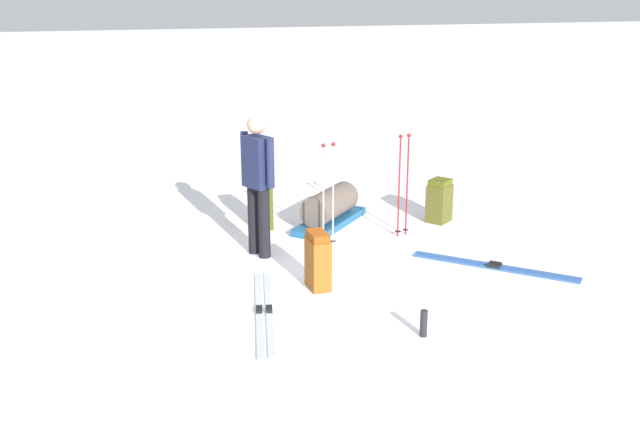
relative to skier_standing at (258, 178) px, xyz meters
The scene contains 11 objects.
ground_plane 1.28m from the skier_standing, 134.35° to the left, with size 80.00×80.00×0.00m, color white.
skier_standing is the anchor object (origin of this frame).
ski_pair_near 2.93m from the skier_standing, 157.33° to the left, with size 1.58×1.37×0.05m.
ski_pair_far 1.88m from the skier_standing, 81.93° to the left, with size 0.47×1.97×0.05m.
backpack_large_dark 2.76m from the skier_standing, 165.37° to the right, with size 0.41×0.40×0.59m.
backpack_bright 1.19m from the skier_standing, 101.87° to the right, with size 0.24×0.33×0.73m.
backpack_small_spare 1.38m from the skier_standing, 111.36° to the left, with size 0.23×0.35×0.63m.
ski_poles_planted_near 0.90m from the skier_standing, behind, with size 0.20×0.11×1.31m.
ski_poles_planted_far 1.94m from the skier_standing, behind, with size 0.19×0.11×1.33m.
gear_sled 1.60m from the skier_standing, 141.00° to the right, with size 1.24×1.31×0.49m.
thermos_bottle 2.85m from the skier_standing, 114.40° to the left, with size 0.07×0.07×0.26m, color black.
Camera 1 is at (1.95, 7.80, 3.24)m, focal length 42.26 mm.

